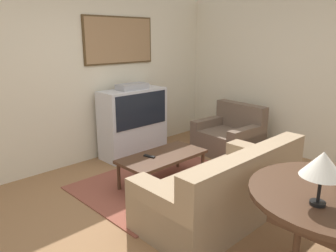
% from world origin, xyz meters
% --- Properties ---
extents(ground_plane, '(12.00, 12.00, 0.00)m').
position_xyz_m(ground_plane, '(0.00, 0.00, 0.00)').
color(ground_plane, '#8E6642').
extents(wall_back, '(12.00, 0.10, 2.70)m').
position_xyz_m(wall_back, '(0.01, 2.13, 1.36)').
color(wall_back, beige).
rests_on(wall_back, ground_plane).
extents(wall_right, '(0.06, 12.00, 2.70)m').
position_xyz_m(wall_right, '(2.63, 0.00, 1.35)').
color(wall_right, beige).
rests_on(wall_right, ground_plane).
extents(area_rug, '(2.12, 1.55, 0.01)m').
position_xyz_m(area_rug, '(0.30, 0.69, 0.01)').
color(area_rug, brown).
rests_on(area_rug, ground_plane).
extents(tv, '(1.10, 0.46, 1.18)m').
position_xyz_m(tv, '(0.72, 1.79, 0.56)').
color(tv, silver).
rests_on(tv, ground_plane).
extents(couch, '(1.89, 0.95, 0.81)m').
position_xyz_m(couch, '(0.21, -0.42, 0.29)').
color(couch, '#9E8466').
rests_on(couch, ground_plane).
extents(armchair, '(0.90, 1.03, 0.81)m').
position_xyz_m(armchair, '(1.94, 0.75, 0.27)').
color(armchair, brown).
rests_on(armchair, ground_plane).
extents(coffee_table, '(1.18, 0.58, 0.40)m').
position_xyz_m(coffee_table, '(0.29, 0.64, 0.36)').
color(coffee_table, '#472D1E').
rests_on(coffee_table, ground_plane).
extents(console_table, '(1.28, 1.28, 0.76)m').
position_xyz_m(console_table, '(0.01, -1.57, 0.70)').
color(console_table, '#472D1E').
rests_on(console_table, ground_plane).
extents(table_lamp, '(0.30, 0.30, 0.40)m').
position_xyz_m(table_lamp, '(-0.27, -1.55, 1.06)').
color(table_lamp, black).
rests_on(table_lamp, console_table).
extents(remote, '(0.08, 0.17, 0.02)m').
position_xyz_m(remote, '(0.12, 0.71, 0.41)').
color(remote, black).
rests_on(remote, coffee_table).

